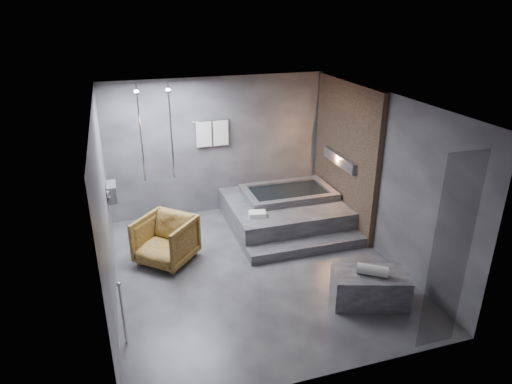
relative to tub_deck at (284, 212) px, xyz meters
name	(u,v)px	position (x,y,z in m)	size (l,w,h in m)	color
room	(275,164)	(-0.65, -1.21, 1.48)	(5.00, 5.04, 2.82)	#2B2B2E
tub_deck	(284,212)	(0.00, 0.00, 0.00)	(2.20, 2.00, 0.50)	#303033
tub_step	(307,247)	(0.00, -1.18, -0.16)	(2.20, 0.36, 0.18)	#303033
concrete_bench	(370,288)	(0.28, -2.81, -0.01)	(1.08, 0.59, 0.49)	#39383B
driftwood_chair	(166,240)	(-2.43, -0.75, 0.15)	(0.86, 0.88, 0.80)	#473011
rolled_towel	(372,270)	(0.27, -2.84, 0.31)	(0.16, 0.16, 0.44)	white
deck_towel	(257,214)	(-0.73, -0.52, 0.29)	(0.31, 0.23, 0.08)	white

